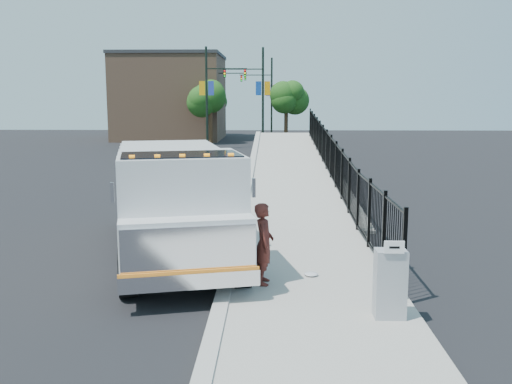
{
  "coord_description": "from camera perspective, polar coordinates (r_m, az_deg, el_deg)",
  "views": [
    {
      "loc": [
        0.97,
        -12.81,
        4.03
      ],
      "look_at": [
        0.56,
        2.0,
        1.59
      ],
      "focal_mm": 40.0,
      "sensor_mm": 36.0,
      "label": 1
    }
  ],
  "objects": [
    {
      "name": "ramp",
      "position": [
        29.11,
        3.85,
        1.39
      ],
      "size": [
        3.95,
        24.06,
        3.19
      ],
      "primitive_type": "cube",
      "rotation": [
        0.06,
        0.0,
        0.0
      ],
      "color": "#9E998E",
      "rests_on": "ground"
    },
    {
      "name": "light_pole_0",
      "position": [
        45.68,
        -4.57,
        9.76
      ],
      "size": [
        3.77,
        0.22,
        8.0
      ],
      "color": "black",
      "rests_on": "ground"
    },
    {
      "name": "tree_2",
      "position": [
        63.09,
        -4.28,
        9.28
      ],
      "size": [
        2.79,
        2.79,
        5.4
      ],
      "color": "#382314",
      "rests_on": "ground"
    },
    {
      "name": "tree_1",
      "position": [
        50.98,
        3.04,
        9.24
      ],
      "size": [
        2.34,
        2.34,
        5.17
      ],
      "color": "#382314",
      "rests_on": "ground"
    },
    {
      "name": "debris",
      "position": [
        12.89,
        5.53,
        -8.17
      ],
      "size": [
        0.31,
        0.31,
        0.08
      ],
      "primitive_type": "ellipsoid",
      "color": "silver",
      "rests_on": "sidewalk"
    },
    {
      "name": "truck",
      "position": [
        14.68,
        -8.17,
        -0.13
      ],
      "size": [
        4.6,
        8.87,
        2.9
      ],
      "rotation": [
        0.0,
        0.0,
        0.24
      ],
      "color": "black",
      "rests_on": "ground"
    },
    {
      "name": "curb",
      "position": [
        11.55,
        -3.37,
        -10.67
      ],
      "size": [
        0.3,
        12.0,
        0.16
      ],
      "primitive_type": "cube",
      "color": "#ADAAA3",
      "rests_on": "ground"
    },
    {
      "name": "building",
      "position": [
        57.67,
        -8.48,
        9.24
      ],
      "size": [
        10.0,
        10.0,
        8.0
      ],
      "primitive_type": "cube",
      "color": "#8C664C",
      "rests_on": "ground"
    },
    {
      "name": "iron_fence",
      "position": [
        25.14,
        7.48,
        2.14
      ],
      "size": [
        0.1,
        28.0,
        1.8
      ],
      "primitive_type": "cube",
      "color": "black",
      "rests_on": "ground"
    },
    {
      "name": "light_pole_1",
      "position": [
        46.16,
        0.31,
        9.79
      ],
      "size": [
        3.78,
        0.22,
        8.0
      ],
      "color": "black",
      "rests_on": "ground"
    },
    {
      "name": "worker",
      "position": [
        12.09,
        0.79,
        -5.19
      ],
      "size": [
        0.42,
        0.64,
        1.75
      ],
      "primitive_type": "imported",
      "rotation": [
        0.0,
        0.0,
        1.56
      ],
      "color": "#501E18",
      "rests_on": "sidewalk"
    },
    {
      "name": "tree_0",
      "position": [
        50.23,
        -4.58,
        9.27
      ],
      "size": [
        2.94,
        2.94,
        5.47
      ],
      "color": "#382314",
      "rests_on": "ground"
    },
    {
      "name": "utility_cabinet",
      "position": [
        10.62,
        13.25,
        -8.92
      ],
      "size": [
        0.55,
        0.4,
        1.25
      ],
      "primitive_type": "cube",
      "color": "gray",
      "rests_on": "sidewalk"
    },
    {
      "name": "light_pole_3",
      "position": [
        57.99,
        1.27,
        9.7
      ],
      "size": [
        3.78,
        0.22,
        8.0
      ],
      "color": "black",
      "rests_on": "ground"
    },
    {
      "name": "light_pole_2",
      "position": [
        53.92,
        -4.02,
        9.71
      ],
      "size": [
        3.77,
        0.22,
        8.0
      ],
      "color": "black",
      "rests_on": "ground"
    },
    {
      "name": "ground",
      "position": [
        13.46,
        -2.63,
        -8.07
      ],
      "size": [
        120.0,
        120.0,
        0.0
      ],
      "primitive_type": "plane",
      "color": "black",
      "rests_on": "ground"
    },
    {
      "name": "sidewalk",
      "position": [
        11.55,
        6.36,
        -10.8
      ],
      "size": [
        3.55,
        12.0,
        0.12
      ],
      "primitive_type": "cube",
      "color": "#9E998E",
      "rests_on": "ground"
    },
    {
      "name": "arrow_sign",
      "position": [
        10.21,
        13.66,
        -5.39
      ],
      "size": [
        0.35,
        0.04,
        0.22
      ],
      "primitive_type": "cube",
      "color": "white",
      "rests_on": "utility_cabinet"
    }
  ]
}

